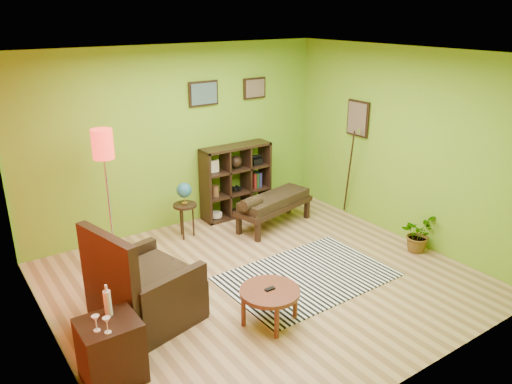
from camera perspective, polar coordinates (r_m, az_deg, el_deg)
ground at (r=6.49m, az=0.79°, el=-10.04°), size 5.00×5.00×0.00m
room_shell at (r=5.76m, az=0.04°, el=5.41°), size 5.04×4.54×2.82m
zebra_rug at (r=6.59m, az=5.86°, el=-9.57°), size 2.16×1.45×0.01m
coffee_table at (r=5.54m, az=1.59°, el=-11.61°), size 0.66×0.66×0.43m
armchair at (r=5.69m, az=-12.89°, el=-11.11°), size 1.17×1.17×1.19m
side_cabinet at (r=4.99m, az=-16.25°, el=-16.97°), size 0.53×0.48×0.94m
floor_lamp at (r=6.61m, az=-16.99°, el=3.88°), size 0.28×0.28×1.87m
globe_table at (r=7.47m, az=-8.19°, el=-0.50°), size 0.35×0.35×0.86m
cube_shelf at (r=8.25m, az=-2.20°, el=1.31°), size 1.20×0.35×1.20m
bench at (r=7.84m, az=1.93°, el=-1.23°), size 1.44×0.78×0.63m
potted_plant at (r=7.50m, az=17.92°, el=-4.94°), size 0.63×0.66×0.41m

